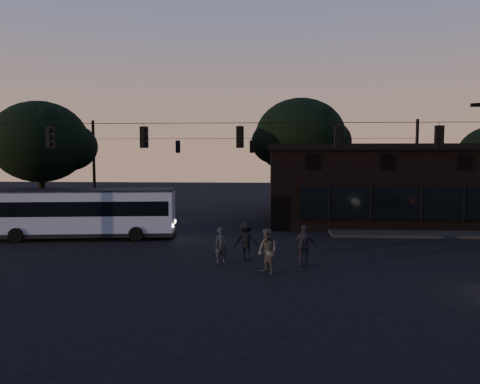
# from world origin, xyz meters

# --- Properties ---
(ground) EXTENTS (120.00, 120.00, 0.00)m
(ground) POSITION_xyz_m (0.00, 0.00, 0.00)
(ground) COLOR black
(ground) RESTS_ON ground
(sidewalk_far_right) EXTENTS (14.00, 10.00, 0.15)m
(sidewalk_far_right) POSITION_xyz_m (12.00, 14.00, 0.07)
(sidewalk_far_right) COLOR black
(sidewalk_far_right) RESTS_ON ground
(sidewalk_far_left) EXTENTS (14.00, 10.00, 0.15)m
(sidewalk_far_left) POSITION_xyz_m (-14.00, 14.00, 0.07)
(sidewalk_far_left) COLOR black
(sidewalk_far_left) RESTS_ON ground
(building) EXTENTS (15.40, 10.41, 5.40)m
(building) POSITION_xyz_m (9.00, 15.97, 2.71)
(building) COLOR black
(building) RESTS_ON ground
(tree_behind) EXTENTS (7.60, 7.60, 9.43)m
(tree_behind) POSITION_xyz_m (4.00, 22.00, 6.19)
(tree_behind) COLOR black
(tree_behind) RESTS_ON ground
(tree_left) EXTENTS (6.40, 6.40, 8.30)m
(tree_left) POSITION_xyz_m (-14.00, 13.00, 5.57)
(tree_left) COLOR black
(tree_left) RESTS_ON ground
(signal_rig_near) EXTENTS (26.24, 0.30, 7.50)m
(signal_rig_near) POSITION_xyz_m (0.00, 4.00, 4.45)
(signal_rig_near) COLOR black
(signal_rig_near) RESTS_ON ground
(signal_rig_far) EXTENTS (26.24, 0.30, 7.50)m
(signal_rig_far) POSITION_xyz_m (0.00, 20.00, 4.20)
(signal_rig_far) COLOR black
(signal_rig_far) RESTS_ON ground
(bus) EXTENTS (10.14, 3.45, 2.79)m
(bus) POSITION_xyz_m (-8.95, 7.95, 1.57)
(bus) COLOR #96A3BF
(bus) RESTS_ON ground
(pedestrian_a) EXTENTS (0.66, 0.56, 1.55)m
(pedestrian_a) POSITION_xyz_m (-0.74, 2.46, 0.78)
(pedestrian_a) COLOR #22282A
(pedestrian_a) RESTS_ON ground
(pedestrian_b) EXTENTS (1.09, 1.12, 1.82)m
(pedestrian_b) POSITION_xyz_m (1.29, 0.62, 0.91)
(pedestrian_b) COLOR #41413B
(pedestrian_b) RESTS_ON ground
(pedestrian_c) EXTENTS (1.09, 0.56, 1.79)m
(pedestrian_c) POSITION_xyz_m (2.84, 1.88, 0.90)
(pedestrian_c) COLOR #252229
(pedestrian_c) RESTS_ON ground
(pedestrian_d) EXTENTS (1.16, 0.70, 1.75)m
(pedestrian_d) POSITION_xyz_m (0.35, 3.00, 0.88)
(pedestrian_d) COLOR black
(pedestrian_d) RESTS_ON ground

